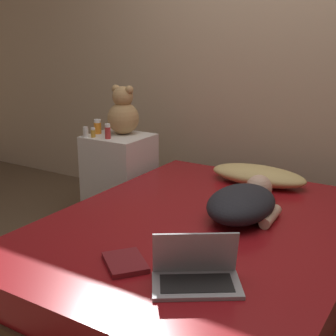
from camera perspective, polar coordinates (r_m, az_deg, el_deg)
ground_plane at (r=2.66m, az=4.06°, el=-15.26°), size 12.00×12.00×0.00m
wall_back at (r=3.47m, az=14.91°, el=14.30°), size 8.00×0.06×2.60m
bed at (r=2.55m, az=4.15°, el=-11.20°), size 1.56×2.02×0.43m
nightstand at (r=3.57m, az=-5.91°, el=-1.14°), size 0.44×0.41×0.65m
pillow at (r=3.11m, az=10.92°, el=-0.88°), size 0.63×0.29×0.12m
person_lying at (r=2.55m, az=9.26°, el=-4.13°), size 0.38×0.66×0.17m
laptop at (r=1.89m, az=3.42°, el=-12.62°), size 0.40×0.36×0.21m
teddy_bear at (r=3.50m, az=-5.50°, el=6.70°), size 0.24×0.24×0.36m
bottle_amber at (r=3.44m, az=-9.13°, el=4.28°), size 0.03×0.03×0.07m
bottle_orange at (r=3.56m, az=-8.59°, el=5.00°), size 0.06×0.06×0.11m
bottle_white at (r=3.45m, az=-10.01°, el=4.33°), size 0.04×0.04×0.08m
bottle_red at (r=3.37m, az=-7.36°, el=4.44°), size 0.04×0.04×0.11m
book at (r=2.05m, az=-5.24°, el=-11.41°), size 0.27×0.26×0.02m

